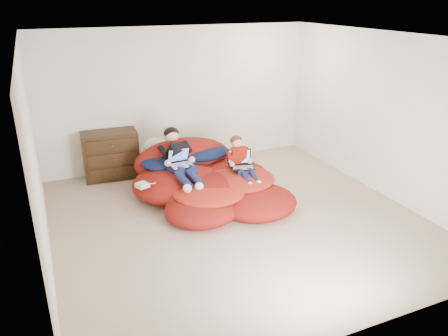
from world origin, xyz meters
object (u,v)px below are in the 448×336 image
at_px(dresser, 111,155).
at_px(beanbag_pile, 206,182).
at_px(older_boy, 178,156).
at_px(younger_boy, 241,159).
at_px(laptop_white, 180,161).
at_px(laptop_black, 241,162).

distance_m(dresser, beanbag_pile, 1.85).
xyz_separation_m(older_boy, younger_boy, (0.90, -0.36, -0.07)).
xyz_separation_m(dresser, laptop_white, (0.85, -1.28, 0.21)).
bearing_deg(older_boy, laptop_black, -22.31).
bearing_deg(younger_boy, dresser, 138.55).
height_order(beanbag_pile, older_boy, older_boy).
relative_size(older_boy, laptop_black, 2.76).
height_order(dresser, younger_boy, younger_boy).
bearing_deg(younger_boy, beanbag_pile, 161.78).
bearing_deg(laptop_black, laptop_white, 163.21).
distance_m(younger_boy, laptop_white, 0.94).
height_order(older_boy, laptop_white, older_boy).
xyz_separation_m(older_boy, laptop_black, (0.90, -0.37, -0.12)).
distance_m(older_boy, laptop_white, 0.11).
distance_m(beanbag_pile, laptop_white, 0.54).
xyz_separation_m(dresser, beanbag_pile, (1.22, -1.37, -0.16)).
height_order(dresser, beanbag_pile, dresser).
bearing_deg(laptop_black, dresser, 138.41).
relative_size(beanbag_pile, younger_boy, 2.99).
distance_m(laptop_white, laptop_black, 0.94).
distance_m(younger_boy, laptop_black, 0.05).
relative_size(dresser, laptop_black, 2.24).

